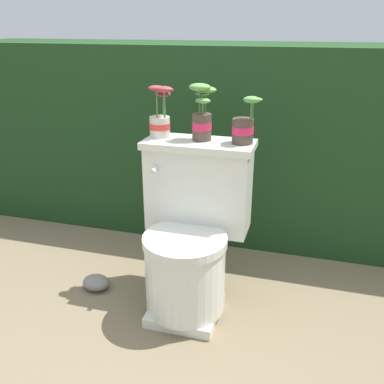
# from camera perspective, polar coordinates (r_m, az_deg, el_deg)

# --- Properties ---
(ground_plane) EXTENTS (12.00, 12.00, 0.00)m
(ground_plane) POSITION_cam_1_polar(r_m,az_deg,el_deg) (2.01, -3.68, -15.84)
(ground_plane) COLOR #75664C
(hedge_backdrop) EXTENTS (3.23, 0.64, 1.11)m
(hedge_backdrop) POSITION_cam_1_polar(r_m,az_deg,el_deg) (2.65, 3.38, 7.12)
(hedge_backdrop) COLOR #193819
(hedge_backdrop) RESTS_ON ground
(toilet) EXTENTS (0.48, 0.51, 0.74)m
(toilet) POSITION_cam_1_polar(r_m,az_deg,el_deg) (1.89, -0.09, -5.59)
(toilet) COLOR silver
(toilet) RESTS_ON ground
(potted_plant_left) EXTENTS (0.11, 0.11, 0.23)m
(potted_plant_left) POSITION_cam_1_polar(r_m,az_deg,el_deg) (1.91, -4.23, 10.07)
(potted_plant_left) COLOR beige
(potted_plant_left) RESTS_ON toilet
(potted_plant_midleft) EXTENTS (0.11, 0.11, 0.24)m
(potted_plant_midleft) POSITION_cam_1_polar(r_m,az_deg,el_deg) (1.85, 1.35, 10.23)
(potted_plant_midleft) COLOR #47382D
(potted_plant_midleft) RESTS_ON toilet
(potted_plant_middle) EXTENTS (0.12, 0.09, 0.20)m
(potted_plant_middle) POSITION_cam_1_polar(r_m,az_deg,el_deg) (1.81, 6.95, 8.69)
(potted_plant_middle) COLOR #47382D
(potted_plant_middle) RESTS_ON toilet
(garden_stone) EXTENTS (0.13, 0.11, 0.07)m
(garden_stone) POSITION_cam_1_polar(r_m,az_deg,el_deg) (2.19, -12.67, -11.69)
(garden_stone) COLOR gray
(garden_stone) RESTS_ON ground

